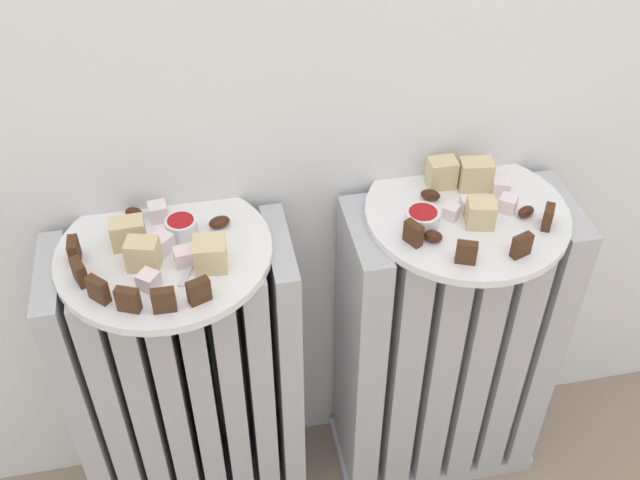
{
  "coord_description": "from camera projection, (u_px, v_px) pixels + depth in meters",
  "views": [
    {
      "loc": [
        -0.15,
        -0.49,
        1.26
      ],
      "look_at": [
        0.0,
        0.28,
        0.57
      ],
      "focal_mm": 42.43,
      "sensor_mm": 36.0,
      "label": 1
    }
  ],
  "objects": [
    {
      "name": "medjool_date_left_0",
      "position": [
        134.0,
        213.0,
        1.04
      ],
      "size": [
        0.03,
        0.03,
        0.02
      ],
      "primitive_type": "ellipsoid",
      "rotation": [
        0.0,
        0.0,
        2.62
      ],
      "color": "#3D1E0F",
      "rests_on": "plate_left"
    },
    {
      "name": "turkish_delight_right_0",
      "position": [
        451.0,
        212.0,
        1.04
      ],
      "size": [
        0.03,
        0.03,
        0.02
      ],
      "primitive_type": "cube",
      "rotation": [
        0.0,
        0.0,
        0.84
      ],
      "color": "white",
      "rests_on": "plate_right"
    },
    {
      "name": "turkish_delight_left_0",
      "position": [
        158.0,
        212.0,
        1.04
      ],
      "size": [
        0.03,
        0.03,
        0.02
      ],
      "primitive_type": "cube",
      "rotation": [
        0.0,
        0.0,
        0.12
      ],
      "color": "white",
      "rests_on": "plate_left"
    },
    {
      "name": "marble_cake_slice_right_2",
      "position": [
        442.0,
        173.0,
        1.09
      ],
      "size": [
        0.04,
        0.03,
        0.04
      ],
      "primitive_type": "cube",
      "rotation": [
        0.0,
        0.0,
        0.0
      ],
      "color": "beige",
      "rests_on": "plate_right"
    },
    {
      "name": "radiator_left",
      "position": [
        190.0,
        391.0,
        1.2
      ],
      "size": [
        0.35,
        0.16,
        0.58
      ],
      "color": "#B2B2B7",
      "rests_on": "ground_plane"
    },
    {
      "name": "dark_cake_slice_left_2",
      "position": [
        98.0,
        290.0,
        0.92
      ],
      "size": [
        0.03,
        0.03,
        0.03
      ],
      "primitive_type": "cube",
      "rotation": [
        0.0,
        0.0,
        -0.8
      ],
      "color": "#472B19",
      "rests_on": "plate_left"
    },
    {
      "name": "medjool_date_right_1",
      "position": [
        430.0,
        195.0,
        1.07
      ],
      "size": [
        0.03,
        0.03,
        0.02
      ],
      "primitive_type": "ellipsoid",
      "rotation": [
        0.0,
        0.0,
        2.63
      ],
      "color": "#3D1E0F",
      "rests_on": "plate_right"
    },
    {
      "name": "marble_cake_slice_left_1",
      "position": [
        128.0,
        233.0,
        0.99
      ],
      "size": [
        0.05,
        0.03,
        0.04
      ],
      "primitive_type": "cube",
      "rotation": [
        0.0,
        0.0,
        0.03
      ],
      "color": "beige",
      "rests_on": "plate_left"
    },
    {
      "name": "medjool_date_left_1",
      "position": [
        219.0,
        222.0,
        1.03
      ],
      "size": [
        0.03,
        0.03,
        0.01
      ],
      "primitive_type": "ellipsoid",
      "rotation": [
        0.0,
        0.0,
        0.28
      ],
      "color": "#3D1E0F",
      "rests_on": "plate_left"
    },
    {
      "name": "dark_cake_slice_left_4",
      "position": [
        164.0,
        300.0,
        0.91
      ],
      "size": [
        0.03,
        0.01,
        0.03
      ],
      "primitive_type": "cube",
      "rotation": [
        0.0,
        0.0,
        -0.02
      ],
      "color": "#472B19",
      "rests_on": "plate_left"
    },
    {
      "name": "jam_bowl_right",
      "position": [
        422.0,
        218.0,
        1.02
      ],
      "size": [
        0.05,
        0.05,
        0.03
      ],
      "color": "white",
      "rests_on": "plate_right"
    },
    {
      "name": "dark_cake_slice_left_0",
      "position": [
        74.0,
        251.0,
        0.97
      ],
      "size": [
        0.01,
        0.03,
        0.03
      ],
      "primitive_type": "cube",
      "rotation": [
        0.0,
        0.0,
        -1.57
      ],
      "color": "#472B19",
      "rests_on": "plate_left"
    },
    {
      "name": "dark_cake_slice_left_5",
      "position": [
        199.0,
        291.0,
        0.92
      ],
      "size": [
        0.03,
        0.02,
        0.03
      ],
      "primitive_type": "cube",
      "rotation": [
        0.0,
        0.0,
        0.37
      ],
      "color": "#472B19",
      "rests_on": "plate_left"
    },
    {
      "name": "fork",
      "position": [
        196.0,
        255.0,
        0.99
      ],
      "size": [
        0.05,
        0.1,
        0.0
      ],
      "color": "silver",
      "rests_on": "plate_left"
    },
    {
      "name": "marble_cake_slice_left_0",
      "position": [
        143.0,
        254.0,
        0.96
      ],
      "size": [
        0.05,
        0.04,
        0.04
      ],
      "primitive_type": "cube",
      "rotation": [
        0.0,
        0.0,
        -0.27
      ],
      "color": "beige",
      "rests_on": "plate_left"
    },
    {
      "name": "dark_cake_slice_left_1",
      "position": [
        79.0,
        272.0,
        0.94
      ],
      "size": [
        0.02,
        0.03,
        0.03
      ],
      "primitive_type": "cube",
      "rotation": [
        0.0,
        0.0,
        -1.19
      ],
      "color": "#472B19",
      "rests_on": "plate_left"
    },
    {
      "name": "turkish_delight_left_3",
      "position": [
        183.0,
        257.0,
        0.97
      ],
      "size": [
        0.03,
        0.03,
        0.02
      ],
      "primitive_type": "cube",
      "rotation": [
        0.0,
        0.0,
        0.13
      ],
      "color": "white",
      "rests_on": "plate_left"
    },
    {
      "name": "turkish_delight_left_2",
      "position": [
        149.0,
        281.0,
        0.94
      ],
      "size": [
        0.03,
        0.03,
        0.02
      ],
      "primitive_type": "cube",
      "rotation": [
        0.0,
        0.0,
        0.91
      ],
      "color": "white",
      "rests_on": "plate_left"
    },
    {
      "name": "medjool_date_right_0",
      "position": [
        526.0,
        212.0,
        1.05
      ],
      "size": [
        0.03,
        0.02,
        0.02
      ],
      "primitive_type": "ellipsoid",
      "rotation": [
        0.0,
        0.0,
        0.38
      ],
      "color": "#3D1E0F",
      "rests_on": "plate_right"
    },
    {
      "name": "dark_cake_slice_right_0",
      "position": [
        413.0,
        233.0,
        1.0
      ],
      "size": [
        0.02,
        0.03,
        0.03
      ],
      "primitive_type": "cube",
      "rotation": [
        0.0,
        0.0,
        -1.08
      ],
      "color": "#472B19",
      "rests_on": "plate_right"
    },
    {
      "name": "jam_bowl_left",
      "position": [
        181.0,
        226.0,
        1.01
      ],
      "size": [
        0.04,
        0.04,
        0.02
      ],
      "color": "white",
      "rests_on": "plate_left"
    },
    {
      "name": "plate_right",
      "position": [
        467.0,
        213.0,
        1.07
      ],
      "size": [
        0.29,
        0.29,
        0.01
      ],
      "primitive_type": "cylinder",
      "color": "white",
      "rests_on": "radiator_right"
    },
    {
      "name": "turkish_delight_right_1",
      "position": [
        468.0,
        205.0,
        1.05
      ],
      "size": [
        0.02,
        0.02,
        0.02
      ],
      "primitive_type": "cube",
      "rotation": [
        0.0,
        0.0,
        1.54
      ],
      "color": "white",
      "rests_on": "plate_right"
    },
    {
      "name": "dark_cake_slice_left_3",
      "position": [
        128.0,
        300.0,
        0.91
      ],
      "size": [
        0.03,
        0.02,
        0.03
      ],
      "primitive_type": "cube",
      "rotation": [
        0.0,
        0.0,
        -0.41
      ],
      "color": "#472B19",
      "rests_on": "plate_left"
    },
    {
      "name": "turkish_delight_right_3",
      "position": [
        508.0,
        204.0,
        1.05
      ],
      "size": [
        0.03,
        0.03,
        0.02
      ],
      "primitive_type": "cube",
      "rotation": [
        0.0,
        0.0,
        0.91
      ],
      "color": "white",
      "rests_on": "plate_right"
    },
    {
      "name": "dark_cake_slice_right_1",
      "position": [
        466.0,
        253.0,
        0.97
      ],
      "size": [
        0.03,
        0.02,
        0.03
      ],
      "primitive_type": "cube",
      "rotation": [
        0.0,
        0.0,
        -0.37
      ],
      "color": "#472B19",
      "rests_on": "plate_right"
    },
    {
      "name": "medjool_date_right_2",
      "position": [
        433.0,
        236.0,
        1.01
      ],
      "size": [
        0.03,
        0.03,
        0.01
      ],
      "primitive_type": "ellipsoid",
      "rotation": [
        0.0,
        0.0,
        2.57
      ],
      "color": "#3D1E0F",
      "rests_on": "plate_right"
    },
    {
      "name": "turkish_delight_left_1",
      "position": [
        161.0,
        243.0,
        0.99
      ],
      "size": [
        0.04,
        0.04,
        0.03
      ],
      "primitive_type": "cube",
      "rotation": [
        0.0,
        0.0,
        0.77
      ],
      "color": "white",
      "rests_on": "plate_left"
    },
    {
      "name": "turkish_delight_right_2",
      "position": [
        501.0,
        187.0,
        1.08
      ],
      "size": [
        0.03,
        0.03,
        0.02
      ],
      "primitive_type": "cube",
      "rotation": [
        0.0,
        0.0,
        1.25
      ],
      "color": "white",
      "rests_on": "plate_right"
    },
    {
      "name": "marble_cake_slice_right_1",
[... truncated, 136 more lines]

